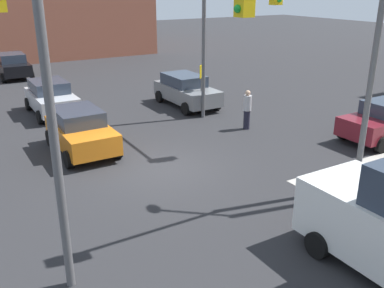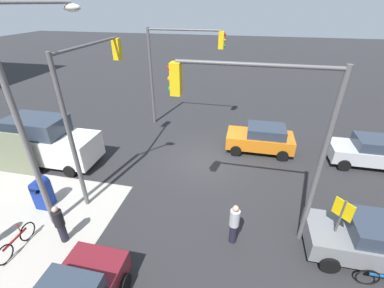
% 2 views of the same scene
% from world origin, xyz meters
% --- Properties ---
extents(ground_plane, '(120.00, 120.00, 0.00)m').
position_xyz_m(ground_plane, '(0.00, 0.00, 0.00)').
color(ground_plane, '#28282B').
extents(traffic_signal_nw_corner, '(5.07, 0.36, 6.50)m').
position_xyz_m(traffic_signal_nw_corner, '(-2.58, 4.50, 4.61)').
color(traffic_signal_nw_corner, '#59595B').
rests_on(traffic_signal_nw_corner, ground).
extents(traffic_signal_se_corner, '(5.02, 0.36, 6.50)m').
position_xyz_m(traffic_signal_se_corner, '(2.61, -4.50, 4.60)').
color(traffic_signal_se_corner, '#59595B').
rests_on(traffic_signal_se_corner, ground).
extents(traffic_signal_ne_corner, '(0.36, 5.02, 6.50)m').
position_xyz_m(traffic_signal_ne_corner, '(4.50, 2.60, 4.60)').
color(traffic_signal_ne_corner, '#59595B').
rests_on(traffic_signal_ne_corner, ground).
extents(warning_sign_two_way, '(0.48, 0.48, 2.40)m').
position_xyz_m(warning_sign_two_way, '(-5.40, 4.96, 1.64)').
color(warning_sign_two_way, '#4C4C4C').
rests_on(warning_sign_two_way, ground).
extents(sedan_gray, '(4.22, 2.02, 1.62)m').
position_xyz_m(sedan_gray, '(-6.74, 4.86, 0.84)').
color(sedan_gray, slate).
rests_on(sedan_gray, ground).
extents(coupe_silver, '(3.94, 2.02, 1.62)m').
position_xyz_m(coupe_silver, '(-8.84, -1.60, 0.84)').
color(coupe_silver, '#B7BABF').
rests_on(coupe_silver, ground).
extents(hatchback_orange, '(3.83, 2.02, 1.62)m').
position_xyz_m(hatchback_orange, '(-3.09, -1.90, 0.84)').
color(hatchback_orange, orange).
rests_on(hatchback_orange, ground).
extents(sedan_black, '(3.89, 2.02, 1.62)m').
position_xyz_m(sedan_black, '(-19.18, -1.66, 0.84)').
color(sedan_black, black).
rests_on(sedan_black, ground).
extents(pedestrian_waiting, '(0.36, 0.36, 1.75)m').
position_xyz_m(pedestrian_waiting, '(-2.00, 5.20, 0.91)').
color(pedestrian_waiting, '#B2B2B7').
rests_on(pedestrian_waiting, ground).
extents(bicycle_at_crosswalk, '(1.75, 0.05, 0.97)m').
position_xyz_m(bicycle_at_crosswalk, '(-6.80, 6.00, 0.35)').
color(bicycle_at_crosswalk, black).
rests_on(bicycle_at_crosswalk, ground).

